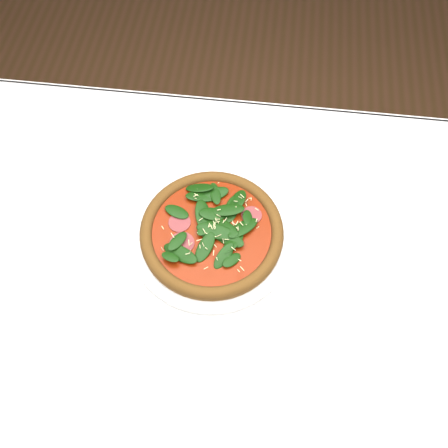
# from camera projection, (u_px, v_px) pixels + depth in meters

# --- Properties ---
(ground) EXTENTS (6.00, 6.00, 0.00)m
(ground) POSITION_uv_depth(u_px,v_px,m) (232.00, 367.00, 1.56)
(ground) COLOR brown
(ground) RESTS_ON ground
(dining_table) EXTENTS (1.21, 0.81, 0.75)m
(dining_table) POSITION_uv_depth(u_px,v_px,m) (236.00, 289.00, 0.99)
(dining_table) COLOR white
(dining_table) RESTS_ON ground
(plate) EXTENTS (0.31, 0.31, 0.01)m
(plate) POSITION_uv_depth(u_px,v_px,m) (212.00, 235.00, 0.93)
(plate) COLOR white
(plate) RESTS_ON dining_table
(pizza) EXTENTS (0.27, 0.27, 0.03)m
(pizza) POSITION_uv_depth(u_px,v_px,m) (212.00, 231.00, 0.91)
(pizza) COLOR brown
(pizza) RESTS_ON plate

